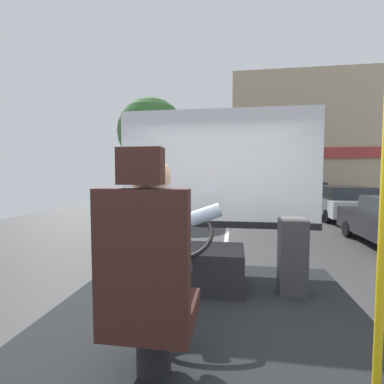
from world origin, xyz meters
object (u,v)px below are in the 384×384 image
object	(u,v)px
parked_car_charcoal	(306,193)
steering_console	(189,265)
parked_car_green	(293,190)
parked_car_silver	(342,202)
bus_driver	(154,247)
driver_seat	(148,289)
fare_box	(292,256)

from	to	relation	value
parked_car_charcoal	steering_console	bearing A→B (deg)	-107.64
parked_car_charcoal	parked_car_green	distance (m)	4.53
parked_car_silver	steering_console	bearing A→B (deg)	-116.74
parked_car_silver	bus_driver	bearing A→B (deg)	-114.07
bus_driver	parked_car_green	bearing A→B (deg)	76.90
parked_car_charcoal	parked_car_green	world-z (taller)	parked_car_charcoal
steering_console	parked_car_silver	xyz separation A→B (m)	(4.77, 9.47, -0.22)
driver_seat	bus_driver	xyz separation A→B (m)	(0.00, 0.12, 0.19)
parked_car_silver	parked_car_green	distance (m)	9.31
parked_car_charcoal	parked_car_silver	bearing A→B (deg)	-87.13
steering_console	parked_car_silver	size ratio (longest dim) A/B	0.27
parked_car_charcoal	parked_car_green	xyz separation A→B (m)	(0.12, 4.53, -0.04)
driver_seat	bus_driver	size ratio (longest dim) A/B	1.53
fare_box	driver_seat	bearing A→B (deg)	-127.31
parked_car_silver	parked_car_charcoal	xyz separation A→B (m)	(-0.24, 4.78, 0.02)
bus_driver	parked_car_silver	xyz separation A→B (m)	(4.77, 10.68, -0.72)
fare_box	parked_car_green	distance (m)	19.16
parked_car_silver	parked_car_green	bearing A→B (deg)	90.73
steering_console	parked_car_silver	world-z (taller)	steering_console
driver_seat	bus_driver	distance (m)	0.23
parked_car_green	steering_console	bearing A→B (deg)	-103.92
driver_seat	parked_car_charcoal	xyz separation A→B (m)	(4.53, 15.58, -0.51)
bus_driver	parked_car_silver	world-z (taller)	bus_driver
parked_car_silver	parked_car_green	xyz separation A→B (m)	(-0.12, 9.31, -0.02)
driver_seat	bus_driver	bearing A→B (deg)	90.00
driver_seat	parked_car_silver	size ratio (longest dim) A/B	0.31
steering_console	parked_car_green	world-z (taller)	steering_console
driver_seat	fare_box	distance (m)	1.66
bus_driver	parked_car_green	xyz separation A→B (m)	(4.65, 19.99, -0.75)
parked_car_silver	parked_car_green	size ratio (longest dim) A/B	0.92
parked_car_charcoal	fare_box	bearing A→B (deg)	-103.91
parked_car_green	fare_box	bearing A→B (deg)	-101.00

